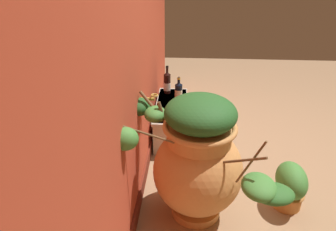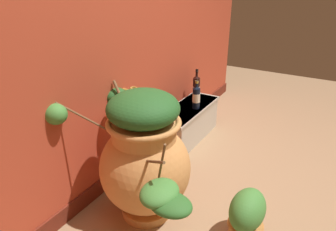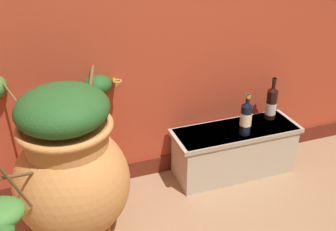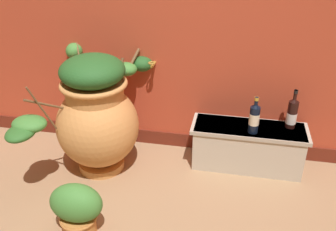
# 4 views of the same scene
# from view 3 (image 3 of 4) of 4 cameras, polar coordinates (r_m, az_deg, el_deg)

# --- Properties ---
(terracotta_urn) EXTENTS (0.79, 1.02, 0.92)m
(terracotta_urn) POSITION_cam_3_polar(r_m,az_deg,el_deg) (2.13, -14.15, -7.36)
(terracotta_urn) COLOR #D68E4C
(terracotta_urn) RESTS_ON ground_plane
(stone_ledge) EXTENTS (0.87, 0.31, 0.35)m
(stone_ledge) POSITION_cam_3_polar(r_m,az_deg,el_deg) (2.76, 9.61, -4.84)
(stone_ledge) COLOR beige
(stone_ledge) RESTS_ON ground_plane
(wine_bottle_left) EXTENTS (0.08, 0.08, 0.30)m
(wine_bottle_left) POSITION_cam_3_polar(r_m,az_deg,el_deg) (2.82, 14.79, 1.79)
(wine_bottle_left) COLOR black
(wine_bottle_left) RESTS_ON stone_ledge
(wine_bottle_middle) EXTENTS (0.07, 0.07, 0.28)m
(wine_bottle_middle) POSITION_cam_3_polar(r_m,az_deg,el_deg) (2.57, 11.27, -0.22)
(wine_bottle_middle) COLOR black
(wine_bottle_middle) RESTS_ON stone_ledge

